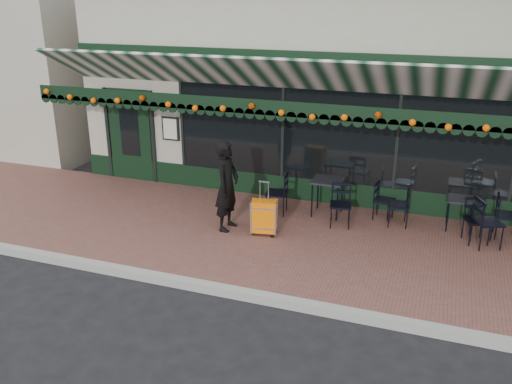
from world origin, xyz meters
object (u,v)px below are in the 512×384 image
(cafe_table_b, at_px, (328,183))
(chair_a_front, at_px, (477,221))
(chair_a_right, at_px, (507,216))
(chair_b_front, at_px, (341,206))
(chair_a_left, at_px, (398,206))
(chair_b_left, at_px, (277,193))
(chair_a_extra, at_px, (488,222))
(suitcase, at_px, (264,217))
(cafe_table_a, at_px, (461,202))
(woman, at_px, (227,186))
(chair_b_right, at_px, (384,201))

(cafe_table_b, height_order, chair_a_front, chair_a_front)
(chair_a_right, height_order, chair_b_front, chair_b_front)
(chair_a_left, distance_m, chair_b_left, 2.42)
(chair_a_extra, bearing_deg, chair_b_front, 66.83)
(cafe_table_b, height_order, chair_a_left, chair_a_left)
(suitcase, height_order, chair_a_extra, suitcase)
(chair_a_left, height_order, chair_b_left, chair_b_left)
(suitcase, xyz_separation_m, chair_b_front, (1.27, 0.88, 0.07))
(cafe_table_a, bearing_deg, chair_a_left, -169.10)
(chair_a_front, height_order, chair_a_extra, chair_a_extra)
(chair_a_left, bearing_deg, suitcase, -70.71)
(cafe_table_a, distance_m, chair_a_right, 0.83)
(chair_a_right, distance_m, chair_b_front, 3.05)
(suitcase, xyz_separation_m, cafe_table_a, (3.46, 1.50, 0.21))
(cafe_table_b, relative_size, chair_b_left, 0.87)
(chair_a_right, bearing_deg, chair_a_left, 90.90)
(suitcase, height_order, cafe_table_a, suitcase)
(suitcase, height_order, chair_a_front, suitcase)
(suitcase, bearing_deg, chair_b_left, 84.23)
(woman, distance_m, cafe_table_b, 2.13)
(suitcase, relative_size, chair_b_right, 1.36)
(chair_a_front, xyz_separation_m, chair_b_left, (-3.85, 0.10, 0.02))
(chair_a_front, relative_size, chair_a_extra, 0.90)
(cafe_table_a, distance_m, chair_b_left, 3.58)
(cafe_table_a, bearing_deg, suitcase, -156.58)
(chair_a_left, relative_size, chair_b_front, 0.97)
(suitcase, relative_size, cafe_table_a, 1.68)
(cafe_table_a, bearing_deg, chair_b_front, -164.28)
(suitcase, relative_size, chair_a_extra, 1.14)
(chair_b_right, relative_size, chair_b_front, 0.92)
(chair_a_right, relative_size, chair_b_front, 0.99)
(suitcase, bearing_deg, chair_a_left, 18.19)
(cafe_table_b, distance_m, chair_a_right, 3.39)
(chair_a_extra, distance_m, chair_b_front, 2.66)
(chair_a_front, height_order, chair_b_right, chair_a_front)
(woman, bearing_deg, chair_b_front, -64.88)
(woman, distance_m, chair_a_left, 3.35)
(cafe_table_a, height_order, chair_b_right, chair_b_right)
(chair_a_front, bearing_deg, suitcase, 173.18)
(woman, height_order, chair_b_left, woman)
(suitcase, distance_m, chair_a_right, 4.50)
(cafe_table_a, height_order, chair_a_extra, chair_a_extra)
(chair_b_left, bearing_deg, cafe_table_b, 99.40)
(cafe_table_a, distance_m, chair_a_front, 0.61)
(chair_a_front, bearing_deg, chair_a_right, 16.78)
(suitcase, xyz_separation_m, chair_a_front, (3.75, 0.98, 0.06))
(chair_a_front, bearing_deg, chair_b_left, 157.09)
(cafe_table_b, relative_size, chair_b_right, 0.98)
(cafe_table_b, relative_size, chair_b_front, 0.90)
(cafe_table_b, bearing_deg, chair_a_right, 0.51)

